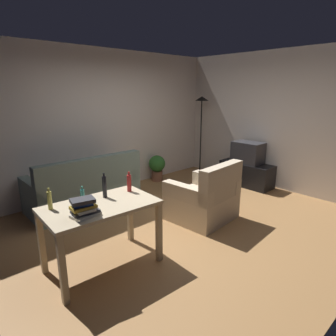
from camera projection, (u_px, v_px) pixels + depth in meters
name	position (u px, v px, depth m)	size (l,w,h in m)	color
ground_plane	(185.00, 224.00, 4.33)	(5.20, 4.40, 0.02)	#9E7042
wall_rear	(105.00, 122.00, 5.54)	(5.20, 0.10, 2.70)	silver
wall_right	(278.00, 121.00, 5.67)	(0.10, 4.40, 2.70)	beige
couch	(85.00, 190.00, 4.85)	(1.79, 0.84, 0.92)	slate
tv_stand	(246.00, 174.00, 6.02)	(0.44, 1.10, 0.48)	black
tv	(248.00, 153.00, 5.90)	(0.41, 0.60, 0.44)	#2D2D33
torchiere_lamp	(201.00, 114.00, 6.63)	(0.32, 0.32, 1.81)	black
desk	(101.00, 214.00, 3.12)	(1.23, 0.76, 0.76)	#C6B28E
potted_plant	(157.00, 166.00, 6.29)	(0.36, 0.36, 0.57)	brown
armchair	(205.00, 200.00, 4.40)	(0.97, 0.91, 0.92)	beige
bottle_squat	(50.00, 200.00, 2.93)	(0.05, 0.05, 0.23)	#BCB24C
bottle_tall	(83.00, 197.00, 3.06)	(0.04, 0.04, 0.21)	teal
bottle_dark	(104.00, 187.00, 3.25)	(0.05, 0.05, 0.29)	black
bottle_red	(129.00, 183.00, 3.46)	(0.05, 0.05, 0.25)	#AD2323
book_stack	(84.00, 208.00, 2.78)	(0.29, 0.22, 0.18)	beige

